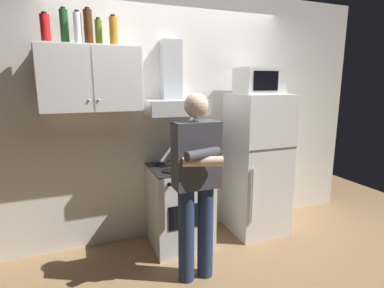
% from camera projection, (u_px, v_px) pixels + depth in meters
% --- Properties ---
extents(ground_plane, '(7.00, 7.00, 0.00)m').
position_uv_depth(ground_plane, '(192.00, 254.00, 3.06)').
color(ground_plane, olive).
extents(back_wall_tiled, '(4.80, 0.10, 2.70)m').
position_uv_depth(back_wall_tiled, '(172.00, 117.00, 3.34)').
color(back_wall_tiled, silver).
rests_on(back_wall_tiled, ground_plane).
extents(upper_cabinet, '(0.90, 0.37, 0.60)m').
position_uv_depth(upper_cabinet, '(91.00, 79.00, 2.75)').
color(upper_cabinet, silver).
extents(stove_oven, '(0.60, 0.62, 0.87)m').
position_uv_depth(stove_oven, '(179.00, 206.00, 3.18)').
color(stove_oven, white).
rests_on(stove_oven, ground_plane).
extents(range_hood, '(0.60, 0.44, 0.75)m').
position_uv_depth(range_hood, '(174.00, 95.00, 3.07)').
color(range_hood, '#B7BABF').
extents(refrigerator, '(0.60, 0.62, 1.60)m').
position_uv_depth(refrigerator, '(257.00, 164.00, 3.45)').
color(refrigerator, white).
rests_on(refrigerator, ground_plane).
extents(microwave, '(0.48, 0.37, 0.28)m').
position_uv_depth(microwave, '(259.00, 81.00, 3.28)').
color(microwave, silver).
rests_on(microwave, refrigerator).
extents(person_standing, '(0.38, 0.33, 1.64)m').
position_uv_depth(person_standing, '(196.00, 182.00, 2.52)').
color(person_standing, navy).
rests_on(person_standing, ground_plane).
extents(bottle_soda_red, '(0.08, 0.08, 0.25)m').
position_uv_depth(bottle_soda_red, '(45.00, 28.00, 2.52)').
color(bottle_soda_red, red).
rests_on(bottle_soda_red, upper_cabinet).
extents(bottle_wine_green, '(0.07, 0.07, 0.32)m').
position_uv_depth(bottle_wine_green, '(64.00, 27.00, 2.63)').
color(bottle_wine_green, '#19471E').
rests_on(bottle_wine_green, upper_cabinet).
extents(bottle_olive_oil, '(0.06, 0.06, 0.25)m').
position_uv_depth(bottle_olive_oil, '(99.00, 33.00, 2.73)').
color(bottle_olive_oil, '#4C6B19').
rests_on(bottle_olive_oil, upper_cabinet).
extents(bottle_liquor_amber, '(0.07, 0.07, 0.27)m').
position_uv_depth(bottle_liquor_amber, '(113.00, 31.00, 2.71)').
color(bottle_liquor_amber, '#B7721E').
rests_on(bottle_liquor_amber, upper_cabinet).
extents(bottle_vodka_clear, '(0.07, 0.07, 0.29)m').
position_uv_depth(bottle_vodka_clear, '(78.00, 28.00, 2.62)').
color(bottle_vodka_clear, silver).
rests_on(bottle_vodka_clear, upper_cabinet).
extents(bottle_rum_dark, '(0.08, 0.08, 0.31)m').
position_uv_depth(bottle_rum_dark, '(88.00, 27.00, 2.64)').
color(bottle_rum_dark, '#47230F').
rests_on(bottle_rum_dark, upper_cabinet).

